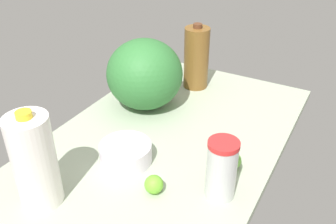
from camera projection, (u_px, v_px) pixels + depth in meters
countertop at (168, 139)px, 134.68cm from camera, size 120.00×76.00×3.00cm
watermelon at (145, 74)px, 145.73cm from camera, size 29.77×29.77×27.67cm
mixing_bowl at (126, 153)px, 119.95cm from camera, size 16.70×16.70×6.49cm
milk_jug at (35, 161)px, 99.52cm from camera, size 11.71×11.71×29.33cm
tumbler_cup at (222, 169)px, 103.70cm from camera, size 8.78×8.78×18.62cm
chocolate_milk_jug at (196, 58)px, 160.62cm from camera, size 10.70×10.70×28.45cm
lime_beside_bowl at (233, 160)px, 117.61cm from camera, size 5.48×5.48×5.48cm
lime_by_jug at (154, 184)px, 107.99cm from camera, size 5.61×5.61×5.61cm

